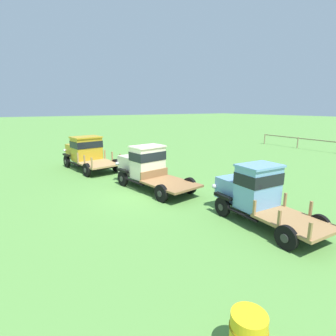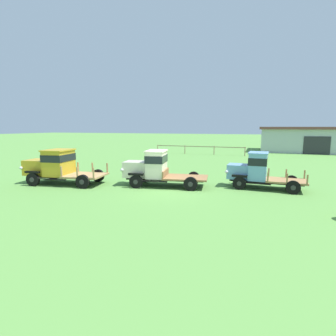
{
  "view_description": "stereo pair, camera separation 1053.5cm",
  "coord_description": "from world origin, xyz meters",
  "views": [
    {
      "loc": [
        11.23,
        -5.65,
        4.22
      ],
      "look_at": [
        -0.44,
        1.65,
        1.0
      ],
      "focal_mm": 28.0,
      "sensor_mm": 36.0,
      "label": 1
    },
    {
      "loc": [
        5.26,
        -14.32,
        3.68
      ],
      "look_at": [
        -0.44,
        1.65,
        1.0
      ],
      "focal_mm": 28.0,
      "sensor_mm": 36.0,
      "label": 2
    }
  ],
  "objects": [
    {
      "name": "ground_plane",
      "position": [
        0.0,
        0.0,
        0.0
      ],
      "size": [
        240.0,
        240.0,
        0.0
      ],
      "primitive_type": "plane",
      "color": "#5B9342"
    },
    {
      "name": "vintage_truck_second_in_line",
      "position": [
        -0.97,
        0.61,
        1.14
      ],
      "size": [
        5.46,
        2.65,
        2.25
      ],
      "color": "black",
      "rests_on": "ground"
    },
    {
      "name": "vintage_truck_foreground_near",
      "position": [
        -7.23,
        -0.93,
        1.18
      ],
      "size": [
        5.51,
        2.83,
        2.24
      ],
      "color": "black",
      "rests_on": "ground"
    },
    {
      "name": "paddock_fence",
      "position": [
        -2.6,
        20.21,
        0.86
      ],
      "size": [
        12.08,
        0.62,
        1.17
      ],
      "color": "#997F60",
      "rests_on": "ground"
    },
    {
      "name": "farm_shed",
      "position": [
        15.2,
        29.28,
        1.85
      ],
      "size": [
        20.65,
        8.9,
        3.67
      ],
      "color": "#B2B7BC",
      "rests_on": "ground"
    },
    {
      "name": "vintage_truck_midrow_center",
      "position": [
        5.03,
        2.11,
        1.11
      ],
      "size": [
        4.61,
        2.03,
        2.18
      ],
      "color": "black",
      "rests_on": "ground"
    }
  ]
}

